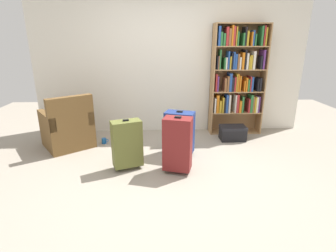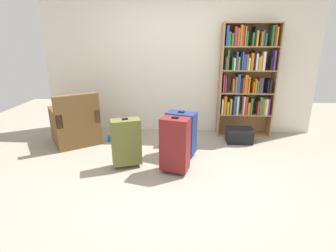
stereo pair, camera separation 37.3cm
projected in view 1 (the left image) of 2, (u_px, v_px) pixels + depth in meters
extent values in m
plane|color=#9E9384|center=(177.00, 174.00, 3.53)|extent=(8.85, 8.85, 0.00)
cube|color=silver|center=(170.00, 63.00, 4.90)|extent=(5.06, 0.10, 2.60)
cube|color=#A87F51|center=(212.00, 81.00, 4.81)|extent=(0.02, 0.32, 2.00)
cube|color=#A87F51|center=(263.00, 81.00, 4.85)|extent=(0.02, 0.32, 2.00)
cube|color=#A87F51|center=(235.00, 80.00, 4.97)|extent=(0.96, 0.02, 2.00)
cube|color=#A87F51|center=(233.00, 131.00, 5.14)|extent=(0.92, 0.30, 0.02)
cube|color=#A87F51|center=(235.00, 112.00, 5.02)|extent=(0.92, 0.30, 0.02)
cube|color=#A87F51|center=(237.00, 91.00, 4.89)|extent=(0.92, 0.30, 0.02)
cube|color=#A87F51|center=(239.00, 69.00, 4.76)|extent=(0.92, 0.30, 0.02)
cube|color=#A87F51|center=(240.00, 46.00, 4.64)|extent=(0.92, 0.30, 0.02)
cube|color=#A87F51|center=(242.00, 23.00, 4.52)|extent=(0.92, 0.30, 0.02)
cube|color=silver|center=(214.00, 105.00, 4.90)|extent=(0.03, 0.19, 0.28)
cube|color=orange|center=(217.00, 103.00, 4.91)|extent=(0.04, 0.21, 0.33)
cube|color=gold|center=(219.00, 106.00, 4.93)|extent=(0.04, 0.23, 0.23)
cube|color=gold|center=(222.00, 105.00, 4.90)|extent=(0.03, 0.18, 0.29)
cube|color=black|center=(224.00, 105.00, 4.92)|extent=(0.02, 0.21, 0.27)
cube|color=#264C99|center=(226.00, 103.00, 4.91)|extent=(0.04, 0.21, 0.34)
cube|color=silver|center=(229.00, 103.00, 4.91)|extent=(0.03, 0.20, 0.34)
cube|color=silver|center=(235.00, 103.00, 4.91)|extent=(0.02, 0.20, 0.34)
cube|color=#B22D2D|center=(236.00, 103.00, 4.93)|extent=(0.04, 0.23, 0.34)
cube|color=orange|center=(239.00, 106.00, 4.94)|extent=(0.04, 0.22, 0.23)
cube|color=#2D7238|center=(242.00, 104.00, 4.92)|extent=(0.03, 0.19, 0.30)
cube|color=#B22D2D|center=(248.00, 105.00, 4.94)|extent=(0.03, 0.20, 0.26)
cube|color=#2D7238|center=(250.00, 103.00, 4.94)|extent=(0.04, 0.23, 0.33)
cube|color=brown|center=(252.00, 104.00, 4.92)|extent=(0.02, 0.18, 0.30)
cube|color=gold|center=(254.00, 104.00, 4.94)|extent=(0.03, 0.21, 0.29)
cube|color=silver|center=(255.00, 104.00, 4.96)|extent=(0.03, 0.26, 0.29)
cube|color=#66337F|center=(258.00, 104.00, 4.93)|extent=(0.02, 0.20, 0.30)
cube|color=#B22D2D|center=(215.00, 82.00, 4.78)|extent=(0.02, 0.21, 0.32)
cube|color=#66337F|center=(217.00, 84.00, 4.78)|extent=(0.02, 0.19, 0.28)
cube|color=brown|center=(225.00, 84.00, 4.79)|extent=(0.04, 0.20, 0.25)
cube|color=brown|center=(227.00, 83.00, 4.81)|extent=(0.03, 0.23, 0.28)
cube|color=#264C99|center=(229.00, 82.00, 4.80)|extent=(0.04, 0.24, 0.33)
cube|color=black|center=(232.00, 84.00, 4.79)|extent=(0.04, 0.19, 0.26)
cube|color=#B22D2D|center=(234.00, 84.00, 4.82)|extent=(0.03, 0.25, 0.26)
cube|color=gold|center=(236.00, 82.00, 4.79)|extent=(0.02, 0.19, 0.32)
cube|color=orange|center=(237.00, 83.00, 4.78)|extent=(0.02, 0.17, 0.31)
cube|color=orange|center=(239.00, 83.00, 4.79)|extent=(0.03, 0.18, 0.28)
cube|color=orange|center=(243.00, 85.00, 4.84)|extent=(0.02, 0.25, 0.20)
cube|color=orange|center=(245.00, 84.00, 4.82)|extent=(0.03, 0.22, 0.25)
cube|color=#2D7238|center=(247.00, 85.00, 4.84)|extent=(0.03, 0.25, 0.22)
cube|color=#B22D2D|center=(249.00, 83.00, 4.83)|extent=(0.02, 0.25, 0.27)
cube|color=#264C99|center=(251.00, 84.00, 4.80)|extent=(0.03, 0.18, 0.26)
cube|color=black|center=(257.00, 85.00, 4.82)|extent=(0.02, 0.21, 0.23)
cube|color=black|center=(258.00, 84.00, 4.84)|extent=(0.04, 0.24, 0.24)
cube|color=black|center=(216.00, 62.00, 4.67)|extent=(0.02, 0.21, 0.23)
cube|color=brown|center=(218.00, 62.00, 4.67)|extent=(0.02, 0.20, 0.23)
cube|color=#2D7238|center=(219.00, 59.00, 4.64)|extent=(0.02, 0.18, 0.34)
cube|color=#2D7238|center=(224.00, 63.00, 4.69)|extent=(0.02, 0.23, 0.20)
cube|color=silver|center=(225.00, 63.00, 4.69)|extent=(0.03, 0.24, 0.21)
cube|color=#264C99|center=(227.00, 60.00, 4.67)|extent=(0.02, 0.22, 0.31)
cube|color=gold|center=(229.00, 63.00, 4.70)|extent=(0.02, 0.25, 0.22)
cube|color=black|center=(231.00, 61.00, 4.67)|extent=(0.02, 0.22, 0.28)
cube|color=#264C99|center=(232.00, 60.00, 4.69)|extent=(0.03, 0.25, 0.30)
cube|color=#264C99|center=(235.00, 62.00, 4.66)|extent=(0.03, 0.18, 0.26)
cube|color=brown|center=(237.00, 61.00, 4.66)|extent=(0.03, 0.18, 0.27)
cube|color=silver|center=(239.00, 63.00, 4.68)|extent=(0.03, 0.20, 0.21)
cube|color=orange|center=(241.00, 61.00, 4.70)|extent=(0.04, 0.25, 0.29)
cube|color=black|center=(244.00, 59.00, 4.70)|extent=(0.02, 0.27, 0.33)
cube|color=silver|center=(246.00, 61.00, 4.69)|extent=(0.03, 0.22, 0.28)
cube|color=gold|center=(248.00, 63.00, 4.70)|extent=(0.02, 0.22, 0.22)
cube|color=gold|center=(250.00, 62.00, 4.70)|extent=(0.03, 0.22, 0.24)
cube|color=silver|center=(252.00, 60.00, 4.69)|extent=(0.04, 0.23, 0.31)
cube|color=black|center=(260.00, 62.00, 4.69)|extent=(0.03, 0.19, 0.23)
cube|color=#66337F|center=(262.00, 59.00, 4.71)|extent=(0.03, 0.26, 0.33)
cube|color=#264C99|center=(218.00, 36.00, 4.54)|extent=(0.04, 0.23, 0.32)
cube|color=#2D7238|center=(220.00, 39.00, 4.56)|extent=(0.03, 0.24, 0.23)
cube|color=#2D7238|center=(223.00, 40.00, 4.57)|extent=(0.04, 0.24, 0.21)
cube|color=#B22D2D|center=(226.00, 37.00, 4.54)|extent=(0.04, 0.21, 0.31)
cube|color=brown|center=(228.00, 37.00, 4.57)|extent=(0.04, 0.27, 0.28)
cube|color=orange|center=(231.00, 36.00, 4.53)|extent=(0.03, 0.19, 0.34)
cube|color=#B22D2D|center=(233.00, 36.00, 4.57)|extent=(0.03, 0.26, 0.32)
cube|color=gold|center=(236.00, 36.00, 4.53)|extent=(0.02, 0.18, 0.31)
cube|color=#2D7238|center=(237.00, 39.00, 4.55)|extent=(0.02, 0.19, 0.24)
cube|color=#2D7238|center=(242.00, 39.00, 4.57)|extent=(0.03, 0.23, 0.21)
cube|color=black|center=(244.00, 36.00, 4.57)|extent=(0.02, 0.25, 0.31)
cube|color=gold|center=(246.00, 38.00, 4.56)|extent=(0.03, 0.22, 0.25)
cube|color=orange|center=(251.00, 39.00, 4.56)|extent=(0.02, 0.19, 0.23)
cube|color=#264C99|center=(252.00, 38.00, 4.56)|extent=(0.03, 0.19, 0.25)
cube|color=#2D7238|center=(254.00, 40.00, 4.59)|extent=(0.02, 0.25, 0.20)
cube|color=#2D7238|center=(260.00, 36.00, 4.56)|extent=(0.03, 0.23, 0.33)
cube|color=#B22D2D|center=(262.00, 36.00, 4.58)|extent=(0.02, 0.27, 0.33)
cube|color=gold|center=(264.00, 37.00, 4.57)|extent=(0.02, 0.22, 0.30)
cube|color=brown|center=(68.00, 135.00, 4.41)|extent=(0.98, 0.98, 0.40)
cube|color=#91724F|center=(66.00, 121.00, 4.33)|extent=(0.74, 0.76, 0.08)
cube|color=brown|center=(71.00, 112.00, 4.05)|extent=(0.64, 0.51, 0.50)
cube|color=brown|center=(83.00, 114.00, 4.49)|extent=(0.49, 0.63, 0.22)
cube|color=brown|center=(46.00, 120.00, 4.14)|extent=(0.49, 0.63, 0.22)
cylinder|color=#1959A5|center=(104.00, 141.00, 4.55)|extent=(0.08, 0.08, 0.10)
torus|color=#1959A5|center=(107.00, 141.00, 4.55)|extent=(0.06, 0.01, 0.06)
cube|color=black|center=(233.00, 134.00, 4.70)|extent=(0.44, 0.28, 0.23)
cube|color=black|center=(233.00, 127.00, 4.66)|extent=(0.45, 0.29, 0.05)
cube|color=navy|center=(179.00, 132.00, 4.02)|extent=(0.49, 0.38, 0.64)
cube|color=black|center=(180.00, 112.00, 3.92)|extent=(0.10, 0.08, 0.02)
cylinder|color=black|center=(170.00, 152.00, 4.17)|extent=(0.06, 0.06, 0.05)
cylinder|color=black|center=(189.00, 154.00, 4.09)|extent=(0.06, 0.06, 0.05)
cube|color=maroon|center=(178.00, 144.00, 3.47)|extent=(0.42, 0.33, 0.72)
cube|color=black|center=(178.00, 117.00, 3.35)|extent=(0.09, 0.07, 0.02)
cylinder|color=black|center=(168.00, 169.00, 3.62)|extent=(0.06, 0.06, 0.05)
cylinder|color=black|center=(186.00, 171.00, 3.56)|extent=(0.06, 0.06, 0.05)
cube|color=brown|center=(127.00, 144.00, 3.57)|extent=(0.44, 0.33, 0.65)
cube|color=black|center=(126.00, 120.00, 3.47)|extent=(0.09, 0.07, 0.02)
cylinder|color=black|center=(118.00, 168.00, 3.63)|extent=(0.06, 0.06, 0.05)
cylinder|color=black|center=(138.00, 165.00, 3.73)|extent=(0.06, 0.06, 0.05)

